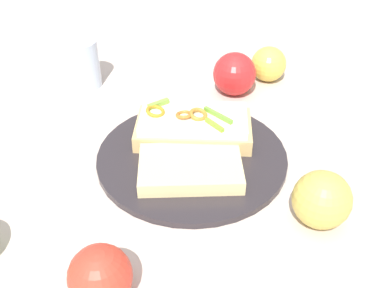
% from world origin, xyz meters
% --- Properties ---
extents(ground_plane, '(2.00, 2.00, 0.00)m').
position_xyz_m(ground_plane, '(0.00, 0.00, 0.00)').
color(ground_plane, '#C2AEA0').
rests_on(ground_plane, ground).
extents(plate, '(0.30, 0.30, 0.01)m').
position_xyz_m(plate, '(0.00, 0.00, 0.01)').
color(plate, '#2A2529').
rests_on(plate, ground_plane).
extents(sandwich, '(0.20, 0.21, 0.05)m').
position_xyz_m(sandwich, '(-0.04, -0.03, 0.03)').
color(sandwich, tan).
rests_on(sandwich, plate).
extents(bread_slice_side, '(0.18, 0.18, 0.02)m').
position_xyz_m(bread_slice_side, '(0.04, 0.03, 0.02)').
color(bread_slice_side, beige).
rests_on(bread_slice_side, plate).
extents(apple_0, '(0.10, 0.10, 0.08)m').
position_xyz_m(apple_0, '(-0.20, -0.08, 0.04)').
color(apple_0, red).
rests_on(apple_0, ground_plane).
extents(apple_2, '(0.11, 0.11, 0.08)m').
position_xyz_m(apple_2, '(-0.02, 0.22, 0.04)').
color(apple_2, gold).
rests_on(apple_2, ground_plane).
extents(apple_3, '(0.08, 0.08, 0.07)m').
position_xyz_m(apple_3, '(-0.29, -0.07, 0.03)').
color(apple_3, gold).
rests_on(apple_3, ground_plane).
extents(apple_4, '(0.09, 0.09, 0.07)m').
position_xyz_m(apple_4, '(0.25, 0.10, 0.04)').
color(apple_4, red).
rests_on(apple_4, ground_plane).
extents(drinking_glass, '(0.07, 0.07, 0.09)m').
position_xyz_m(drinking_glass, '(-0.02, -0.32, 0.05)').
color(drinking_glass, silver).
rests_on(drinking_glass, ground_plane).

